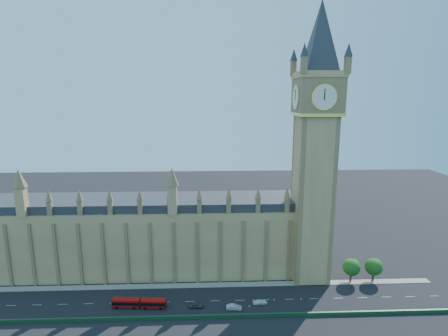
{
  "coord_description": "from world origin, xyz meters",
  "views": [
    {
      "loc": [
        2.91,
        -100.99,
        64.11
      ],
      "look_at": [
        7.28,
        10.0,
        41.41
      ],
      "focal_mm": 28.0,
      "sensor_mm": 36.0,
      "label": 1
    }
  ],
  "objects_px": {
    "red_bus": "(139,303)",
    "car_silver": "(234,307)",
    "car_white": "(260,302)",
    "car_grey": "(196,305)"
  },
  "relations": [
    {
      "from": "car_white",
      "to": "car_silver",
      "type": "bearing_deg",
      "value": 99.42
    },
    {
      "from": "car_silver",
      "to": "car_white",
      "type": "bearing_deg",
      "value": -69.5
    },
    {
      "from": "red_bus",
      "to": "car_white",
      "type": "relative_size",
      "value": 3.67
    },
    {
      "from": "red_bus",
      "to": "car_silver",
      "type": "bearing_deg",
      "value": -0.02
    },
    {
      "from": "red_bus",
      "to": "car_grey",
      "type": "bearing_deg",
      "value": 1.6
    },
    {
      "from": "car_silver",
      "to": "car_grey",
      "type": "bearing_deg",
      "value": 86.49
    },
    {
      "from": "car_silver",
      "to": "car_white",
      "type": "height_order",
      "value": "car_silver"
    },
    {
      "from": "car_grey",
      "to": "car_silver",
      "type": "distance_m",
      "value": 11.74
    },
    {
      "from": "car_silver",
      "to": "car_white",
      "type": "relative_size",
      "value": 1.05
    },
    {
      "from": "car_grey",
      "to": "car_white",
      "type": "height_order",
      "value": "car_grey"
    }
  ]
}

